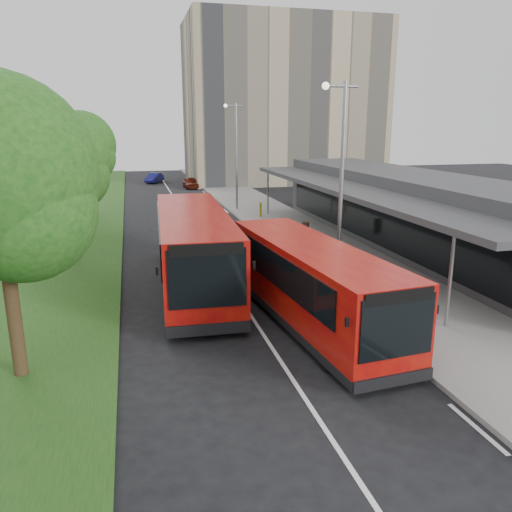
{
  "coord_description": "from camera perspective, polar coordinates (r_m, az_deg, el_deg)",
  "views": [
    {
      "loc": [
        -3.86,
        -16.28,
        6.54
      ],
      "look_at": [
        0.81,
        2.31,
        1.5
      ],
      "focal_mm": 35.0,
      "sensor_mm": 36.0,
      "label": 1
    }
  ],
  "objects": [
    {
      "name": "ground",
      "position": [
        17.96,
        -0.72,
        -6.62
      ],
      "size": [
        120.0,
        120.0,
        0.0
      ],
      "primitive_type": "plane",
      "color": "black",
      "rests_on": "ground"
    },
    {
      "name": "pavement",
      "position": [
        38.14,
        1.09,
        4.97
      ],
      "size": [
        5.0,
        80.0,
        0.15
      ],
      "primitive_type": "cube",
      "color": "gray",
      "rests_on": "ground"
    },
    {
      "name": "grass_verge",
      "position": [
        36.99,
        -18.79,
        3.83
      ],
      "size": [
        5.0,
        80.0,
        0.1
      ],
      "primitive_type": "cube",
      "color": "#1D4315",
      "rests_on": "ground"
    },
    {
      "name": "lane_centre_line",
      "position": [
        32.18,
        -6.93,
        2.9
      ],
      "size": [
        0.12,
        70.0,
        0.01
      ],
      "primitive_type": "cube",
      "color": "silver",
      "rests_on": "ground"
    },
    {
      "name": "kerb_dashes",
      "position": [
        36.58,
        -2.6,
        4.42
      ],
      "size": [
        0.12,
        56.0,
        0.01
      ],
      "color": "silver",
      "rests_on": "ground"
    },
    {
      "name": "office_block",
      "position": [
        61.0,
        3.07,
        17.01
      ],
      "size": [
        22.0,
        12.0,
        18.0
      ],
      "primitive_type": "cube",
      "color": "tan",
      "rests_on": "ground"
    },
    {
      "name": "station_building",
      "position": [
        28.74,
        16.97,
        5.08
      ],
      "size": [
        7.7,
        26.0,
        4.0
      ],
      "color": "#323235",
      "rests_on": "ground"
    },
    {
      "name": "tree_mid",
      "position": [
        25.59,
        -21.47,
        9.74
      ],
      "size": [
        4.6,
        4.6,
        7.38
      ],
      "color": "#302313",
      "rests_on": "ground"
    },
    {
      "name": "tree_far",
      "position": [
        37.5,
        -19.31,
        11.38
      ],
      "size": [
        4.7,
        4.7,
        7.55
      ],
      "color": "#302313",
      "rests_on": "ground"
    },
    {
      "name": "lamp_post_near",
      "position": [
        20.02,
        9.55,
        9.31
      ],
      "size": [
        1.44,
        0.28,
        8.0
      ],
      "color": "gray",
      "rests_on": "pavement"
    },
    {
      "name": "lamp_post_far",
      "position": [
        39.14,
        -2.38,
        12.04
      ],
      "size": [
        1.44,
        0.28,
        8.0
      ],
      "color": "gray",
      "rests_on": "pavement"
    },
    {
      "name": "bus_main",
      "position": [
        16.72,
        6.29,
        -3.21
      ],
      "size": [
        3.36,
        9.92,
        2.76
      ],
      "rotation": [
        0.0,
        0.0,
        0.09
      ],
      "color": "#A91809",
      "rests_on": "ground"
    },
    {
      "name": "bus_second",
      "position": [
        20.55,
        -7.15,
        0.79
      ],
      "size": [
        3.39,
        11.34,
        3.18
      ],
      "rotation": [
        0.0,
        0.0,
        -0.05
      ],
      "color": "#A91809",
      "rests_on": "ground"
    },
    {
      "name": "litter_bin",
      "position": [
        29.84,
        5.66,
        3.09
      ],
      "size": [
        0.46,
        0.46,
        0.81
      ],
      "primitive_type": "cylinder",
      "rotation": [
        0.0,
        0.0,
        -0.02
      ],
      "color": "#342115",
      "rests_on": "pavement"
    },
    {
      "name": "bollard",
      "position": [
        36.12,
        0.52,
        5.34
      ],
      "size": [
        0.19,
        0.19,
        1.0
      ],
      "primitive_type": "cylinder",
      "rotation": [
        0.0,
        0.0,
        -0.24
      ],
      "color": "#EFEE0C",
      "rests_on": "pavement"
    },
    {
      "name": "car_near",
      "position": [
        54.29,
        -7.48,
        8.31
      ],
      "size": [
        1.54,
        3.51,
        1.17
      ],
      "primitive_type": "imported",
      "rotation": [
        0.0,
        0.0,
        0.04
      ],
      "color": "#54180C",
      "rests_on": "ground"
    },
    {
      "name": "car_far",
      "position": [
        60.3,
        -11.53,
        8.74
      ],
      "size": [
        2.45,
        3.59,
        1.12
      ],
      "primitive_type": "imported",
      "rotation": [
        0.0,
        0.0,
        -0.41
      ],
      "color": "navy",
      "rests_on": "ground"
    }
  ]
}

